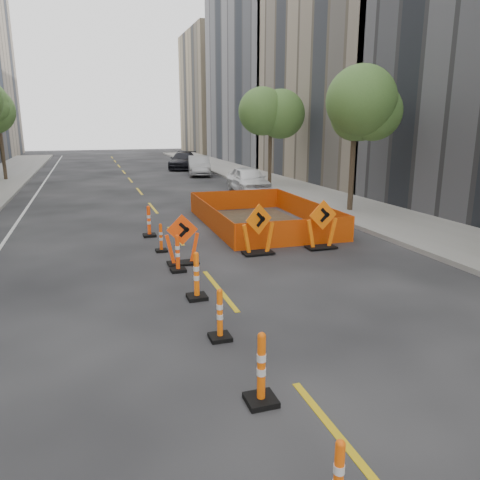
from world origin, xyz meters
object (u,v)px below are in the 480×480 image
object	(u,v)px
chevron_sign_left	(182,239)
parked_car_near	(248,180)
chevron_sign_right	(322,224)
channelizer_2	(261,368)
channelizer_7	(149,221)
chevron_sign_center	(258,229)
channelizer_3	(220,314)
channelizer_6	(161,238)
channelizer_4	(196,276)
parked_car_mid	(199,166)
channelizer_5	(178,253)
parked_car_far	(183,161)

from	to	relation	value
chevron_sign_left	parked_car_near	xyz separation A→B (m)	(6.50, 13.10, 0.02)
chevron_sign_left	chevron_sign_right	world-z (taller)	chevron_sign_right
channelizer_2	parked_car_near	bearing A→B (deg)	71.56
chevron_sign_left	channelizer_7	bearing A→B (deg)	104.35
chevron_sign_center	chevron_sign_left	bearing A→B (deg)	171.17
channelizer_3	channelizer_6	size ratio (longest dim) A/B	1.10
chevron_sign_center	parked_car_near	size ratio (longest dim) A/B	0.36
channelizer_6	chevron_sign_right	world-z (taller)	chevron_sign_right
channelizer_4	channelizer_7	size ratio (longest dim) A/B	1.01
channelizer_2	channelizer_4	xyz separation A→B (m)	(0.04, 4.39, 0.01)
channelizer_3	chevron_sign_right	world-z (taller)	chevron_sign_right
channelizer_3	channelizer_4	world-z (taller)	channelizer_4
channelizer_3	channelizer_6	distance (m)	6.58
channelizer_7	chevron_sign_right	distance (m)	6.16
channelizer_3	parked_car_mid	size ratio (longest dim) A/B	0.22
channelizer_5	channelizer_6	size ratio (longest dim) A/B	1.14
chevron_sign_center	chevron_sign_right	size ratio (longest dim) A/B	0.99
channelizer_4	chevron_sign_left	distance (m)	2.83
chevron_sign_center	parked_car_far	world-z (taller)	chevron_sign_center
parked_car_near	channelizer_6	bearing A→B (deg)	-119.08
channelizer_6	chevron_sign_left	distance (m)	1.64
channelizer_6	parked_car_far	size ratio (longest dim) A/B	0.18
chevron_sign_right	channelizer_4	bearing A→B (deg)	-148.26
channelizer_3	channelizer_5	distance (m)	4.39
channelizer_2	parked_car_near	xyz separation A→B (m)	(6.77, 20.31, 0.20)
parked_car_near	parked_car_mid	distance (m)	10.18
channelizer_2	chevron_sign_center	xyz separation A→B (m)	(2.71, 7.53, 0.24)
channelizer_4	chevron_sign_left	size ratio (longest dim) A/B	0.76
channelizer_6	parked_car_mid	size ratio (longest dim) A/B	0.20
channelizer_5	parked_car_mid	xyz separation A→B (m)	(6.16, 23.89, 0.22)
channelizer_4	parked_car_near	distance (m)	17.28
channelizer_6	chevron_sign_center	xyz separation A→B (m)	(2.83, -1.24, 0.34)
channelizer_2	chevron_sign_left	distance (m)	7.21
chevron_sign_left	chevron_sign_center	xyz separation A→B (m)	(2.44, 0.33, 0.06)
parked_car_mid	chevron_sign_left	bearing A→B (deg)	-93.96
channelizer_5	parked_car_mid	world-z (taller)	parked_car_mid
channelizer_3	chevron_sign_center	xyz separation A→B (m)	(2.72, 5.34, 0.30)
parked_car_near	channelizer_5	bearing A→B (deg)	-114.46
channelizer_2	channelizer_6	xyz separation A→B (m)	(-0.12, 8.77, -0.10)
channelizer_3	channelizer_4	distance (m)	2.20
channelizer_5	channelizer_7	xyz separation A→B (m)	(-0.22, 4.39, 0.04)
channelizer_5	channelizer_7	world-z (taller)	channelizer_7
channelizer_2	channelizer_4	size ratio (longest dim) A/B	0.99
chevron_sign_center	chevron_sign_right	bearing A→B (deg)	-16.55
channelizer_2	chevron_sign_left	size ratio (longest dim) A/B	0.76
parked_car_near	parked_car_mid	bearing A→B (deg)	95.12
channelizer_2	channelizer_3	distance (m)	2.19
chevron_sign_center	parked_car_far	bearing A→B (deg)	66.91
channelizer_3	parked_car_near	distance (m)	19.34
parked_car_far	channelizer_3	bearing A→B (deg)	-80.71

